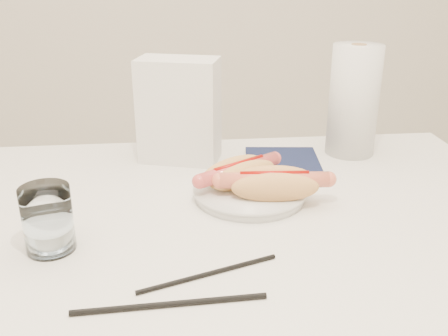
{
  "coord_description": "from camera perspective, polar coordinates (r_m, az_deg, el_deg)",
  "views": [
    {
      "loc": [
        -0.05,
        -0.79,
        1.17
      ],
      "look_at": [
        0.04,
        0.05,
        0.82
      ],
      "focal_mm": 41.45,
      "sensor_mm": 36.0,
      "label": 1
    }
  ],
  "objects": [
    {
      "name": "plate",
      "position": [
        0.96,
        2.85,
        -2.83
      ],
      "size": [
        0.24,
        0.24,
        0.02
      ],
      "primitive_type": "cylinder",
      "rotation": [
        0.0,
        0.0,
        0.18
      ],
      "color": "silver",
      "rests_on": "table"
    },
    {
      "name": "chopstick_far",
      "position": [
        0.74,
        -1.68,
        -11.56
      ],
      "size": [
        0.2,
        0.08,
        0.01
      ],
      "primitive_type": "cylinder",
      "rotation": [
        0.0,
        1.57,
        0.34
      ],
      "color": "black",
      "rests_on": "table"
    },
    {
      "name": "chopstick_near",
      "position": [
        0.69,
        -5.96,
        -14.71
      ],
      "size": [
        0.25,
        0.02,
        0.01
      ],
      "primitive_type": "cylinder",
      "rotation": [
        0.0,
        1.57,
        0.04
      ],
      "color": "black",
      "rests_on": "table"
    },
    {
      "name": "hotdog_left",
      "position": [
        0.97,
        1.66,
        -0.56
      ],
      "size": [
        0.17,
        0.14,
        0.05
      ],
      "rotation": [
        0.0,
        0.0,
        0.56
      ],
      "color": "#E3A75B",
      "rests_on": "plate"
    },
    {
      "name": "navy_napkin",
      "position": [
        1.13,
        6.46,
        0.77
      ],
      "size": [
        0.17,
        0.17,
        0.01
      ],
      "primitive_type": "cube",
      "rotation": [
        0.0,
        0.0,
        -0.11
      ],
      "color": "#121939",
      "rests_on": "table"
    },
    {
      "name": "paper_towel_roll",
      "position": [
        1.18,
        14.11,
        7.22
      ],
      "size": [
        0.11,
        0.11,
        0.24
      ],
      "primitive_type": "cylinder",
      "rotation": [
        0.0,
        0.0,
        -0.01
      ],
      "color": "silver",
      "rests_on": "table"
    },
    {
      "name": "table",
      "position": [
        0.92,
        -1.92,
        -8.76
      ],
      "size": [
        1.2,
        0.8,
        0.75
      ],
      "color": "white",
      "rests_on": "ground"
    },
    {
      "name": "hotdog_right",
      "position": [
        0.92,
        5.53,
        -1.79
      ],
      "size": [
        0.2,
        0.09,
        0.05
      ],
      "rotation": [
        0.0,
        0.0,
        -0.07
      ],
      "color": "#E3A058",
      "rests_on": "plate"
    },
    {
      "name": "napkin_box",
      "position": [
        1.11,
        -4.97,
        6.32
      ],
      "size": [
        0.19,
        0.14,
        0.22
      ],
      "primitive_type": "cube",
      "rotation": [
        0.0,
        0.0,
        -0.28
      ],
      "color": "silver",
      "rests_on": "table"
    },
    {
      "name": "water_glass",
      "position": [
        0.82,
        -18.87,
        -5.36
      ],
      "size": [
        0.07,
        0.07,
        0.1
      ],
      "primitive_type": "cylinder",
      "color": "white",
      "rests_on": "table"
    }
  ]
}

